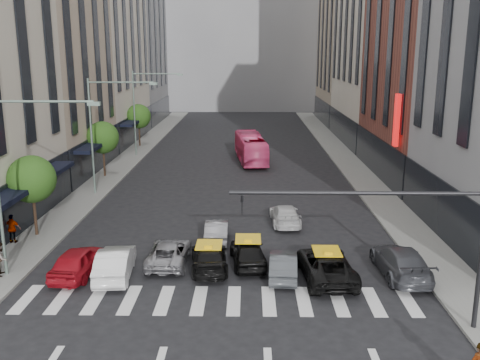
{
  "coord_description": "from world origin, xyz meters",
  "views": [
    {
      "loc": [
        1.25,
        -21.02,
        11.13
      ],
      "look_at": [
        0.77,
        8.56,
        4.0
      ],
      "focal_mm": 40.0,
      "sensor_mm": 36.0,
      "label": 1
    }
  ],
  "objects_px": {
    "streetlamp_near": "(14,163)",
    "taxi_center": "(248,252)",
    "streetlamp_mid": "(103,121)",
    "bus": "(251,148)",
    "car_red": "(78,261)",
    "pedestrian_near": "(1,258)",
    "pedestrian_far": "(12,229)",
    "streetlamp_far": "(143,102)",
    "taxi_left": "(209,257)",
    "car_white_front": "(115,263)"
  },
  "relations": [
    {
      "from": "car_red",
      "to": "pedestrian_near",
      "type": "bearing_deg",
      "value": 10.81
    },
    {
      "from": "pedestrian_near",
      "to": "pedestrian_far",
      "type": "xyz_separation_m",
      "value": [
        -1.42,
        4.59,
        0.0
      ]
    },
    {
      "from": "streetlamp_far",
      "to": "bus",
      "type": "relative_size",
      "value": 0.88
    },
    {
      "from": "streetlamp_near",
      "to": "bus",
      "type": "bearing_deg",
      "value": 68.61
    },
    {
      "from": "streetlamp_mid",
      "to": "taxi_center",
      "type": "height_order",
      "value": "streetlamp_mid"
    },
    {
      "from": "streetlamp_mid",
      "to": "taxi_center",
      "type": "relative_size",
      "value": 2.13
    },
    {
      "from": "streetlamp_far",
      "to": "taxi_center",
      "type": "distance_m",
      "value": 32.68
    },
    {
      "from": "pedestrian_near",
      "to": "car_red",
      "type": "bearing_deg",
      "value": -94.97
    },
    {
      "from": "streetlamp_near",
      "to": "car_red",
      "type": "height_order",
      "value": "streetlamp_near"
    },
    {
      "from": "taxi_center",
      "to": "pedestrian_near",
      "type": "relative_size",
      "value": 2.45
    },
    {
      "from": "car_red",
      "to": "taxi_left",
      "type": "bearing_deg",
      "value": -166.9
    },
    {
      "from": "streetlamp_far",
      "to": "pedestrian_far",
      "type": "height_order",
      "value": "streetlamp_far"
    },
    {
      "from": "taxi_left",
      "to": "pedestrian_far",
      "type": "height_order",
      "value": "pedestrian_far"
    },
    {
      "from": "streetlamp_mid",
      "to": "taxi_left",
      "type": "relative_size",
      "value": 1.97
    },
    {
      "from": "taxi_left",
      "to": "pedestrian_near",
      "type": "height_order",
      "value": "pedestrian_near"
    },
    {
      "from": "streetlamp_near",
      "to": "streetlamp_far",
      "type": "distance_m",
      "value": 32.0
    },
    {
      "from": "streetlamp_near",
      "to": "bus",
      "type": "xyz_separation_m",
      "value": [
        11.51,
        29.39,
        -4.48
      ]
    },
    {
      "from": "streetlamp_near",
      "to": "streetlamp_far",
      "type": "xyz_separation_m",
      "value": [
        0.0,
        32.0,
        0.0
      ]
    },
    {
      "from": "streetlamp_near",
      "to": "taxi_left",
      "type": "height_order",
      "value": "streetlamp_near"
    },
    {
      "from": "pedestrian_far",
      "to": "taxi_center",
      "type": "bearing_deg",
      "value": 170.5
    },
    {
      "from": "streetlamp_near",
      "to": "bus",
      "type": "distance_m",
      "value": 31.88
    },
    {
      "from": "taxi_center",
      "to": "pedestrian_far",
      "type": "xyz_separation_m",
      "value": [
        -13.84,
        2.75,
        0.3
      ]
    },
    {
      "from": "bus",
      "to": "taxi_center",
      "type": "bearing_deg",
      "value": 83.08
    },
    {
      "from": "taxi_center",
      "to": "bus",
      "type": "distance_m",
      "value": 27.62
    },
    {
      "from": "streetlamp_near",
      "to": "pedestrian_far",
      "type": "relative_size",
      "value": 5.19
    },
    {
      "from": "streetlamp_far",
      "to": "taxi_left",
      "type": "xyz_separation_m",
      "value": [
        9.25,
        -30.85,
        -5.24
      ]
    },
    {
      "from": "streetlamp_mid",
      "to": "taxi_center",
      "type": "distance_m",
      "value": 18.89
    },
    {
      "from": "pedestrian_far",
      "to": "streetlamp_mid",
      "type": "bearing_deg",
      "value": -100.82
    },
    {
      "from": "car_white_front",
      "to": "bus",
      "type": "bearing_deg",
      "value": -108.69
    },
    {
      "from": "car_white_front",
      "to": "pedestrian_near",
      "type": "xyz_separation_m",
      "value": [
        -5.71,
        -0.17,
        0.26
      ]
    },
    {
      "from": "streetlamp_near",
      "to": "pedestrian_near",
      "type": "bearing_deg",
      "value": -176.62
    },
    {
      "from": "taxi_center",
      "to": "car_red",
      "type": "bearing_deg",
      "value": 2.8
    },
    {
      "from": "streetlamp_mid",
      "to": "pedestrian_far",
      "type": "bearing_deg",
      "value": -102.56
    },
    {
      "from": "streetlamp_far",
      "to": "taxi_center",
      "type": "relative_size",
      "value": 2.13
    },
    {
      "from": "streetlamp_near",
      "to": "taxi_center",
      "type": "distance_m",
      "value": 12.54
    },
    {
      "from": "taxi_left",
      "to": "pedestrian_near",
      "type": "relative_size",
      "value": 2.65
    },
    {
      "from": "bus",
      "to": "pedestrian_near",
      "type": "height_order",
      "value": "bus"
    },
    {
      "from": "car_white_front",
      "to": "bus",
      "type": "distance_m",
      "value": 30.1
    },
    {
      "from": "taxi_center",
      "to": "bus",
      "type": "height_order",
      "value": "bus"
    },
    {
      "from": "streetlamp_mid",
      "to": "bus",
      "type": "height_order",
      "value": "streetlamp_mid"
    },
    {
      "from": "streetlamp_mid",
      "to": "pedestrian_near",
      "type": "distance_m",
      "value": 16.83
    },
    {
      "from": "car_white_front",
      "to": "taxi_left",
      "type": "height_order",
      "value": "car_white_front"
    },
    {
      "from": "car_red",
      "to": "car_white_front",
      "type": "height_order",
      "value": "car_white_front"
    },
    {
      "from": "streetlamp_far",
      "to": "pedestrian_near",
      "type": "height_order",
      "value": "streetlamp_far"
    },
    {
      "from": "streetlamp_mid",
      "to": "pedestrian_far",
      "type": "xyz_separation_m",
      "value": [
        -2.56,
        -11.48,
        -4.89
      ]
    },
    {
      "from": "car_red",
      "to": "pedestrian_far",
      "type": "bearing_deg",
      "value": -33.62
    },
    {
      "from": "bus",
      "to": "pedestrian_near",
      "type": "bearing_deg",
      "value": 60.31
    },
    {
      "from": "streetlamp_mid",
      "to": "bus",
      "type": "distance_m",
      "value": 18.21
    },
    {
      "from": "taxi_center",
      "to": "bus",
      "type": "bearing_deg",
      "value": -97.48
    },
    {
      "from": "taxi_left",
      "to": "taxi_center",
      "type": "bearing_deg",
      "value": -168.37
    }
  ]
}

